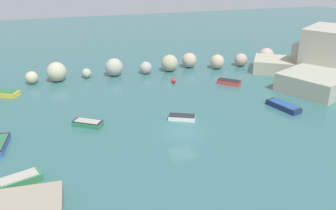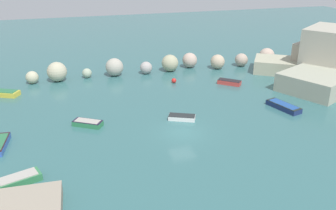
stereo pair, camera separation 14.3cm
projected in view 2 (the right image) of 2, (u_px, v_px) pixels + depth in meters
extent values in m
plane|color=#356768|center=(182.00, 132.00, 37.35)|extent=(160.00, 160.00, 0.00)
cube|color=#B1AE92|center=(277.00, 65.00, 56.47)|extent=(8.64, 8.30, 2.01)
cube|color=#ACA795|center=(335.00, 53.00, 53.02)|extent=(11.31, 11.26, 7.19)
cube|color=#A9AA94|center=(315.00, 82.00, 48.25)|extent=(10.41, 10.24, 2.45)
cube|color=#B3A693|center=(312.00, 58.00, 55.27)|extent=(6.41, 6.22, 4.58)
sphere|color=beige|center=(32.00, 77.00, 51.28)|extent=(1.77, 1.77, 1.77)
sphere|color=#C0B899|center=(57.00, 72.00, 52.03)|extent=(2.79, 2.79, 2.79)
sphere|color=#A6B298|center=(87.00, 73.00, 53.74)|extent=(1.40, 1.40, 1.40)
sphere|color=#B1AB9B|center=(114.00, 67.00, 54.44)|extent=(2.64, 2.64, 2.64)
sphere|color=#ADA5A1|center=(146.00, 68.00, 55.49)|extent=(1.86, 1.86, 1.86)
sphere|color=#B1AC88|center=(170.00, 63.00, 56.58)|extent=(2.59, 2.59, 2.59)
sphere|color=#C2A796|center=(190.00, 60.00, 58.52)|extent=(2.36, 2.36, 2.36)
sphere|color=#C2AC8F|center=(218.00, 62.00, 57.89)|extent=(2.26, 2.26, 2.26)
sphere|color=#BAA290|center=(241.00, 60.00, 59.27)|extent=(2.08, 2.08, 2.08)
sphere|color=#C3A896|center=(267.00, 56.00, 60.59)|extent=(2.58, 2.58, 2.58)
sphere|color=red|center=(174.00, 81.00, 51.66)|extent=(0.69, 0.69, 0.69)
cube|color=white|center=(182.00, 118.00, 40.18)|extent=(3.14, 2.30, 0.47)
cube|color=#232829|center=(182.00, 115.00, 40.08)|extent=(3.07, 2.26, 0.06)
cube|color=#C63E39|center=(229.00, 82.00, 51.11)|extent=(3.18, 3.01, 0.57)
cube|color=black|center=(229.00, 80.00, 50.99)|extent=(3.11, 2.95, 0.06)
cube|color=#2F7F4E|center=(88.00, 124.00, 38.72)|extent=(3.30, 2.74, 0.52)
cube|color=#221C31|center=(88.00, 121.00, 38.61)|extent=(3.24, 2.68, 0.06)
cube|color=#ADA89E|center=(88.00, 121.00, 38.61)|extent=(2.81, 2.33, 0.08)
cube|color=navy|center=(283.00, 107.00, 42.97)|extent=(2.54, 4.52, 0.56)
cube|color=#222A25|center=(284.00, 104.00, 42.85)|extent=(2.49, 4.43, 0.06)
cube|color=#234C93|center=(284.00, 104.00, 42.85)|extent=(2.16, 3.84, 0.08)
cube|color=#337D4C|center=(19.00, 180.00, 28.94)|extent=(3.67, 2.47, 0.59)
cube|color=#ADA89E|center=(18.00, 176.00, 28.81)|extent=(3.12, 2.10, 0.08)
cube|color=yellow|center=(5.00, 93.00, 46.98)|extent=(3.73, 2.93, 0.61)
cube|color=#2D7047|center=(5.00, 91.00, 46.84)|extent=(3.17, 2.49, 0.08)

